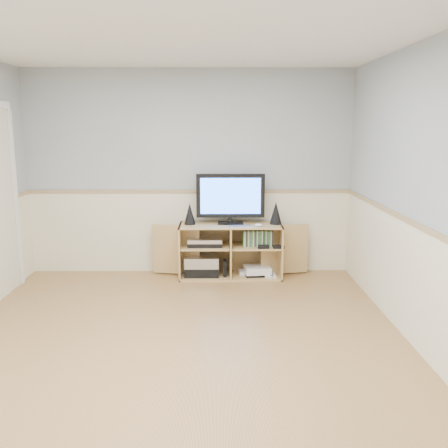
{
  "coord_description": "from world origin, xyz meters",
  "views": [
    {
      "loc": [
        0.35,
        -3.91,
        1.82
      ],
      "look_at": [
        0.41,
        1.2,
        0.81
      ],
      "focal_mm": 40.0,
      "sensor_mm": 36.0,
      "label": 1
    }
  ],
  "objects": [
    {
      "name": "av_components",
      "position": [
        0.17,
        1.99,
        0.22
      ],
      "size": [
        0.51,
        0.31,
        0.47
      ],
      "color": "black",
      "rests_on": "media_cabinet"
    },
    {
      "name": "speaker_right",
      "position": [
        1.05,
        2.01,
        0.79
      ],
      "size": [
        0.15,
        0.15,
        0.27
      ],
      "primitive_type": "cone",
      "color": "black",
      "rests_on": "media_cabinet"
    },
    {
      "name": "media_cabinet",
      "position": [
        0.5,
        2.04,
        0.33
      ],
      "size": [
        1.93,
        0.46,
        0.65
      ],
      "color": "tan",
      "rests_on": "floor"
    },
    {
      "name": "wall_outlet",
      "position": [
        1.0,
        2.23,
        0.6
      ],
      "size": [
        0.12,
        0.03,
        0.12
      ],
      "primitive_type": "cube",
      "color": "white",
      "rests_on": "wall_back"
    },
    {
      "name": "game_consoles",
      "position": [
        0.82,
        1.98,
        0.07
      ],
      "size": [
        0.46,
        0.3,
        0.11
      ],
      "color": "white",
      "rests_on": "media_cabinet"
    },
    {
      "name": "game_cases",
      "position": [
        0.83,
        1.97,
        0.48
      ],
      "size": [
        0.36,
        0.14,
        0.19
      ],
      "primitive_type": "cube",
      "color": "#3F8C3F",
      "rests_on": "media_cabinet"
    },
    {
      "name": "mouse",
      "position": [
        0.83,
        1.85,
        0.67
      ],
      "size": [
        0.1,
        0.08,
        0.04
      ],
      "primitive_type": "ellipsoid",
      "rotation": [
        0.0,
        0.0,
        0.14
      ],
      "color": "white",
      "rests_on": "media_cabinet"
    },
    {
      "name": "keyboard",
      "position": [
        0.61,
        1.85,
        0.66
      ],
      "size": [
        0.3,
        0.14,
        0.01
      ],
      "primitive_type": "cube",
      "rotation": [
        0.0,
        0.0,
        0.1
      ],
      "color": "silver",
      "rests_on": "media_cabinet"
    },
    {
      "name": "room",
      "position": [
        -0.06,
        0.12,
        1.22
      ],
      "size": [
        4.04,
        4.54,
        2.54
      ],
      "color": "tan",
      "rests_on": "ground"
    },
    {
      "name": "monitor",
      "position": [
        0.5,
        2.04,
        0.98
      ],
      "size": [
        0.82,
        0.18,
        0.61
      ],
      "color": "black",
      "rests_on": "media_cabinet"
    },
    {
      "name": "speaker_left",
      "position": [
        0.01,
        2.01,
        0.78
      ],
      "size": [
        0.14,
        0.14,
        0.26
      ],
      "primitive_type": "cone",
      "color": "black",
      "rests_on": "media_cabinet"
    }
  ]
}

